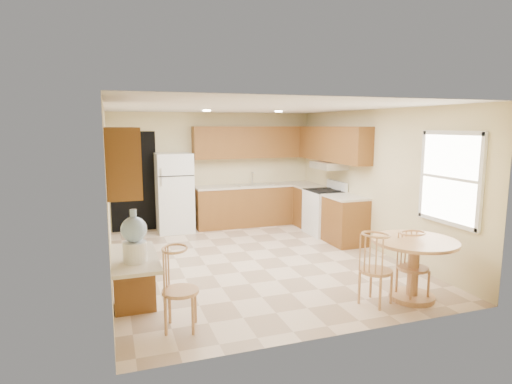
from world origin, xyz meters
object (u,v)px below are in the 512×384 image
object	(u,v)px
water_crock	(134,238)
chair_table_b	(418,261)
refrigerator	(174,193)
dining_table	(414,260)
stove	(324,212)
chair_table_a	(381,264)
chair_desk	(181,283)

from	to	relation	value
water_crock	chair_table_b	bearing A→B (deg)	-6.56
refrigerator	dining_table	xyz separation A→B (m)	(2.35, -4.60, -0.31)
stove	dining_table	distance (m)	3.42
chair_table_a	water_crock	size ratio (longest dim) A/B	1.58
dining_table	stove	bearing A→B (deg)	81.17
chair_table_b	stove	bearing A→B (deg)	-100.33
stove	chair_table_a	distance (m)	3.60
chair_desk	water_crock	world-z (taller)	water_crock
dining_table	water_crock	bearing A→B (deg)	174.81
stove	chair_desk	world-z (taller)	stove
chair_table_a	stove	bearing A→B (deg)	135.96
chair_table_a	chair_table_b	bearing A→B (deg)	60.25
stove	chair_table_b	xyz separation A→B (m)	(-0.52, -3.46, 0.06)
dining_table	chair_table_a	size ratio (longest dim) A/B	1.18
refrigerator	dining_table	size ratio (longest dim) A/B	1.55
chair_table_a	chair_table_b	size ratio (longest dim) A/B	1.04
dining_table	chair_table_b	size ratio (longest dim) A/B	1.23
stove	chair_desk	xyz separation A→B (m)	(-3.47, -3.32, 0.09)
chair_table_a	water_crock	bearing A→B (deg)	-124.11
stove	chair_table_a	bearing A→B (deg)	-107.18
chair_table_a	dining_table	bearing A→B (deg)	69.05
refrigerator	chair_desk	size ratio (longest dim) A/B	1.81
refrigerator	chair_table_b	size ratio (longest dim) A/B	1.91
chair_table_b	chair_table_a	bearing A→B (deg)	-4.59
stove	chair_desk	size ratio (longest dim) A/B	1.19
refrigerator	water_crock	xyz separation A→B (m)	(-1.05, -4.29, 0.20)
dining_table	chair_desk	distance (m)	2.95
dining_table	chair_table_a	xyz separation A→B (m)	(-0.54, -0.06, 0.03)
dining_table	chair_table_b	world-z (taller)	chair_table_b
chair_desk	water_crock	bearing A→B (deg)	-102.55
dining_table	chair_desk	world-z (taller)	chair_desk
water_crock	chair_table_a	bearing A→B (deg)	-7.25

